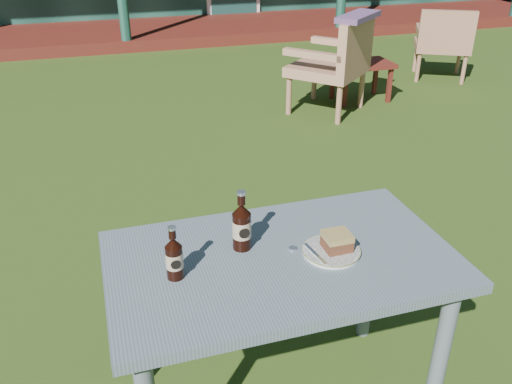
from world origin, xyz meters
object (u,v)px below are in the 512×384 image
object	(u,v)px
cola_bottle_far	(174,258)
cake_slice	(337,241)
cola_bottle_near	(242,226)
side_table	(362,68)
armchair_left	(336,61)
cafe_table	(281,280)
armchair_right	(443,40)
plate	(331,251)

from	to	relation	value
cola_bottle_far	cake_slice	bearing A→B (deg)	-2.18
cola_bottle_near	side_table	size ratio (longest dim) A/B	0.37
cake_slice	side_table	distance (m)	4.01
cola_bottle_near	armchair_left	distance (m)	3.62
cafe_table	side_table	distance (m)	4.07
armchair_right	side_table	size ratio (longest dim) A/B	1.34
plate	cola_bottle_near	xyz separation A→B (m)	(-0.29, 0.12, 0.08)
cake_slice	side_table	size ratio (longest dim) A/B	0.15
cola_bottle_far	armchair_left	world-z (taller)	cola_bottle_far
cake_slice	armchair_right	distance (m)	5.06
plate	side_table	xyz separation A→B (m)	(1.94, 3.49, -0.39)
cola_bottle_far	armchair_right	distance (m)	5.42
cake_slice	side_table	xyz separation A→B (m)	(1.93, 3.49, -0.42)
cake_slice	cola_bottle_far	bearing A→B (deg)	177.82
cafe_table	cake_slice	distance (m)	0.24
plate	side_table	world-z (taller)	plate
cola_bottle_near	cola_bottle_far	size ratio (longest dim) A/B	1.17
plate	cola_bottle_far	size ratio (longest dim) A/B	1.07
armchair_left	armchair_right	bearing A→B (deg)	22.85
armchair_right	side_table	world-z (taller)	armchair_right
cola_bottle_near	armchair_left	bearing A→B (deg)	59.73
side_table	cola_bottle_near	bearing A→B (deg)	-123.53
cola_bottle_near	armchair_right	world-z (taller)	cola_bottle_near
armchair_right	cola_bottle_far	bearing A→B (deg)	-133.63
cola_bottle_near	cake_slice	bearing A→B (deg)	-21.81
plate	cake_slice	xyz separation A→B (m)	(0.02, 0.00, 0.04)
plate	armchair_right	size ratio (longest dim) A/B	0.25
plate	armchair_right	distance (m)	5.08
cafe_table	armchair_right	size ratio (longest dim) A/B	1.49
cola_bottle_near	armchair_left	size ratio (longest dim) A/B	0.24
cola_bottle_near	side_table	distance (m)	4.07
armchair_left	cola_bottle_near	bearing A→B (deg)	-120.27
cafe_table	plate	size ratio (longest dim) A/B	5.88
cola_bottle_far	plate	bearing A→B (deg)	-2.40
cola_bottle_near	armchair_right	distance (m)	5.17
cafe_table	cola_bottle_near	distance (m)	0.24
cafe_table	cake_slice	world-z (taller)	cake_slice
cake_slice	armchair_right	world-z (taller)	armchair_right
cake_slice	cola_bottle_near	bearing A→B (deg)	158.19
cafe_table	plate	world-z (taller)	plate
cafe_table	side_table	bearing A→B (deg)	58.55
armchair_right	plate	bearing A→B (deg)	-129.01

